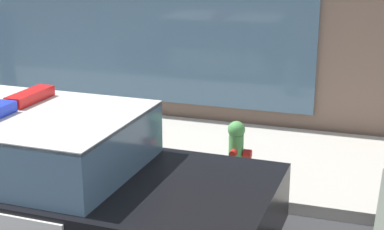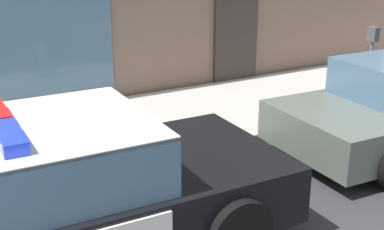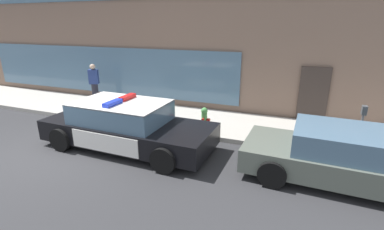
{
  "view_description": "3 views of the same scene",
  "coord_description": "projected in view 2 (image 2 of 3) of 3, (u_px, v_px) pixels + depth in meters",
  "views": [
    {
      "loc": [
        5.35,
        -3.84,
        3.05
      ],
      "look_at": [
        3.45,
        1.84,
        1.24
      ],
      "focal_mm": 54.21,
      "sensor_mm": 36.0,
      "label": 1
    },
    {
      "loc": [
        1.08,
        -3.62,
        3.05
      ],
      "look_at": [
        4.29,
        2.04,
        0.77
      ],
      "focal_mm": 49.59,
      "sensor_mm": 36.0,
      "label": 2
    },
    {
      "loc": [
        6.52,
        -5.49,
        3.55
      ],
      "look_at": [
        3.45,
        2.37,
        0.75
      ],
      "focal_mm": 26.1,
      "sensor_mm": 36.0,
      "label": 3
    }
  ],
  "objects": [
    {
      "name": "police_cruiser",
      "position": [
        27.0,
        198.0,
        4.94
      ],
      "size": [
        5.11,
        2.22,
        1.49
      ],
      "rotation": [
        0.0,
        0.0,
        -0.02
      ],
      "color": "black",
      "rests_on": "ground"
    },
    {
      "name": "fire_hydrant",
      "position": [
        124.0,
        122.0,
        7.41
      ],
      "size": [
        0.34,
        0.39,
        0.73
      ],
      "color": "#4C994C",
      "rests_on": "sidewalk"
    },
    {
      "name": "parking_meter",
      "position": [
        371.0,
        51.0,
        9.12
      ],
      "size": [
        0.12,
        0.18,
        1.34
      ],
      "color": "slate",
      "rests_on": "sidewalk"
    }
  ]
}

